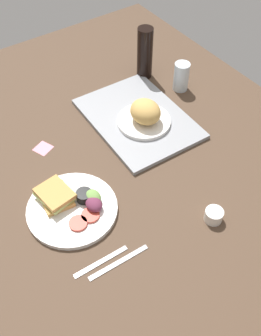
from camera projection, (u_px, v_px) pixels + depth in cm
name	position (u px, v px, depth cm)	size (l,w,h in cm)	color
ground_plane	(120.00, 179.00, 132.77)	(190.00, 150.00, 3.00)	#4C3828
serving_tray	(138.00, 118.00, 149.35)	(45.00, 33.00, 1.60)	gray
bread_plate_near	(145.00, 115.00, 143.63)	(19.95, 19.95, 9.69)	white
plate_with_salad	(72.00, 205.00, 121.64)	(28.13, 28.13, 5.40)	white
drinking_glass	(181.00, 77.00, 158.27)	(6.19, 6.19, 11.80)	silver
soda_bottle	(145.00, 53.00, 160.38)	(6.40, 6.40, 21.85)	black
espresso_cup	(214.00, 215.00, 118.83)	(5.60, 5.60, 4.00)	silver
fork	(101.00, 262.00, 110.66)	(17.00, 1.40, 0.50)	#B7B7BC
knife	(119.00, 262.00, 110.53)	(19.00, 1.40, 0.50)	#B7B7BC
sticky_note	(43.00, 148.00, 140.03)	(5.60, 5.60, 0.12)	pink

